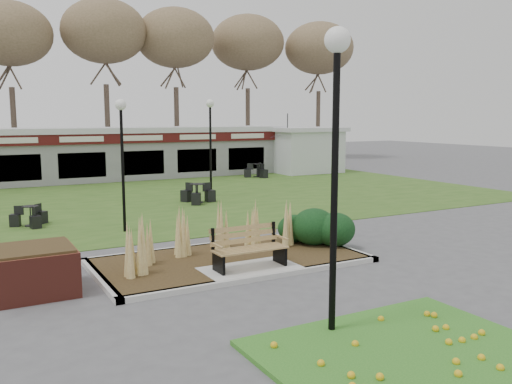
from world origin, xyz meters
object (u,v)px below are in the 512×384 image
park_bench (248,247)px  brick_planter (35,270)px  bistro_set_d (257,173)px  patio_umbrella (287,147)px  lamp_post_mid_right (122,136)px  food_pavilion (77,154)px  bistro_set_b (198,196)px  lamp_post_near_left (336,114)px  service_hut (305,149)px  lamp_post_far_right (210,126)px  bistro_set_c (31,219)px

park_bench → brick_planter: size_ratio=1.13×
bistro_set_d → patio_umbrella: bearing=16.0°
lamp_post_mid_right → patio_umbrella: 17.83m
food_pavilion → bistro_set_b: bearing=-74.2°
lamp_post_near_left → patio_umbrella: size_ratio=1.89×
bistro_set_b → patio_umbrella: patio_umbrella is taller
service_hut → bistro_set_b: 13.41m
food_pavilion → lamp_post_mid_right: lamp_post_mid_right is taller
lamp_post_mid_right → lamp_post_far_right: size_ratio=0.95×
brick_planter → lamp_post_mid_right: bearing=57.4°
patio_umbrella → bistro_set_d: bearing=-164.0°
brick_planter → lamp_post_near_left: size_ratio=0.31×
lamp_post_near_left → patio_umbrella: bearing=59.6°
service_hut → lamp_post_far_right: lamp_post_far_right is taller
brick_planter → patio_umbrella: size_ratio=0.58×
lamp_post_far_right → service_hut: bearing=35.0°
lamp_post_far_right → bistro_set_c: 8.90m
bistro_set_d → patio_umbrella: 2.92m
service_hut → lamp_post_near_left: 25.72m
park_bench → food_pavilion: 19.73m
food_pavilion → lamp_post_near_left: size_ratio=5.07×
service_hut → bistro_set_b: size_ratio=3.00×
service_hut → bistro_set_c: service_hut is taller
bistro_set_c → patio_umbrella: (15.68, 9.56, 1.39)m
lamp_post_near_left → patio_umbrella: (12.45, 21.21, -1.90)m
lamp_post_mid_right → bistro_set_c: (-2.41, 2.27, -2.69)m
brick_planter → service_hut: service_hut is taller
park_bench → lamp_post_near_left: lamp_post_near_left is taller
bistro_set_c → patio_umbrella: size_ratio=0.47×
lamp_post_mid_right → patio_umbrella: bearing=41.7°
lamp_post_near_left → lamp_post_far_right: size_ratio=1.14×
brick_planter → service_hut: 24.71m
brick_planter → service_hut: (17.90, 17.00, 0.97)m
brick_planter → lamp_post_mid_right: 6.29m
brick_planter → service_hut: size_ratio=0.34×
food_pavilion → bistro_set_b: (2.83, -10.00, -1.20)m
food_pavilion → bistro_set_d: bearing=-17.3°
food_pavilion → lamp_post_mid_right: bearing=-95.2°
park_bench → service_hut: (13.50, 17.75, 0.86)m
lamp_post_far_right → bistro_set_b: bearing=-130.8°
park_bench → bistro_set_d: size_ratio=1.18×
brick_planter → bistro_set_c: 7.19m
park_bench → food_pavilion: size_ratio=0.07×
bistro_set_c → bistro_set_d: size_ratio=0.83×
food_pavilion → lamp_post_mid_right: size_ratio=6.13×
brick_planter → food_pavilion: bearing=76.9°
brick_planter → lamp_post_near_left: (3.94, -4.50, 3.06)m
lamp_post_far_right → bistro_set_d: size_ratio=2.94×
brick_planter → bistro_set_b: brick_planter is taller
lamp_post_mid_right → patio_umbrella: (13.27, 11.84, -1.29)m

